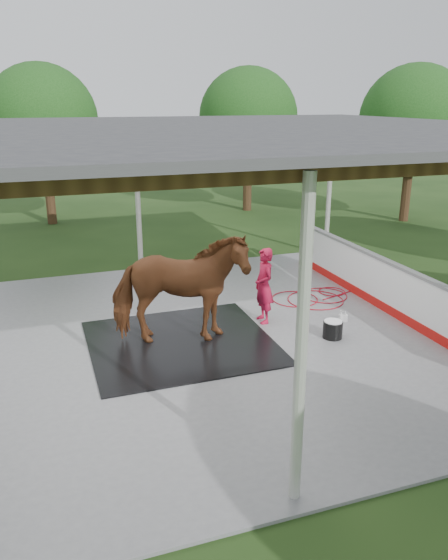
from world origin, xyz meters
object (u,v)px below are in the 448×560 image
object	(u,v)px
dasher_board	(389,288)
wash_bucket	(333,329)
handler	(264,286)
horse	(179,289)

from	to	relation	value
dasher_board	wash_bucket	distance (m)	2.08
dasher_board	handler	bearing A→B (deg)	172.60
dasher_board	horse	distance (m)	4.80
dasher_board	wash_bucket	bearing A→B (deg)	-155.39
dasher_board	wash_bucket	world-z (taller)	dasher_board
wash_bucket	horse	bearing A→B (deg)	165.55
dasher_board	handler	world-z (taller)	handler
dasher_board	handler	size ratio (longest dim) A/B	4.98
horse	dasher_board	bearing A→B (deg)	-76.31
horse	wash_bucket	world-z (taller)	horse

